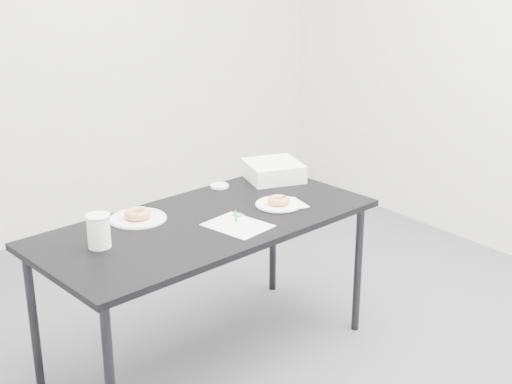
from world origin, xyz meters
TOP-DOWN VIEW (x-y plane):
  - floor at (0.00, 0.00)m, footprint 4.00×4.00m
  - wall_back at (0.00, 2.00)m, footprint 4.00×0.02m
  - table at (-0.18, 0.13)m, footprint 1.61×0.86m
  - scorecard at (-0.11, -0.01)m, footprint 0.26×0.30m
  - logo_patch at (-0.04, 0.09)m, footprint 0.05×0.05m
  - pen at (-0.05, 0.08)m, footprint 0.08×0.11m
  - napkin at (0.24, 0.06)m, footprint 0.18×0.18m
  - plate_near at (0.20, 0.08)m, footprint 0.22×0.22m
  - donut_near at (0.20, 0.08)m, footprint 0.13×0.13m
  - plate_far at (-0.42, 0.33)m, footprint 0.26×0.26m
  - donut_far at (-0.42, 0.33)m, footprint 0.17×0.17m
  - coffee_cup at (-0.69, 0.15)m, footprint 0.09×0.09m
  - cup_lid at (0.13, 0.47)m, footprint 0.09×0.09m
  - bakery_box at (0.43, 0.40)m, footprint 0.34×0.34m

SIDE VIEW (x-z plane):
  - floor at x=0.00m, z-range 0.00..0.00m
  - table at x=-0.18m, z-range 0.30..1.01m
  - scorecard at x=-0.11m, z-range 0.71..0.71m
  - napkin at x=0.24m, z-range 0.71..0.71m
  - logo_patch at x=-0.04m, z-range 0.71..0.71m
  - plate_far at x=-0.42m, z-range 0.71..0.72m
  - plate_near at x=0.20m, z-range 0.71..0.72m
  - pen at x=-0.05m, z-range 0.71..0.72m
  - cup_lid at x=0.13m, z-range 0.71..0.72m
  - donut_near at x=0.20m, z-range 0.72..0.75m
  - donut_far at x=-0.42m, z-range 0.72..0.76m
  - bakery_box at x=0.43m, z-range 0.71..0.80m
  - coffee_cup at x=-0.69m, z-range 0.71..0.85m
  - wall_back at x=0.00m, z-range 0.00..2.70m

